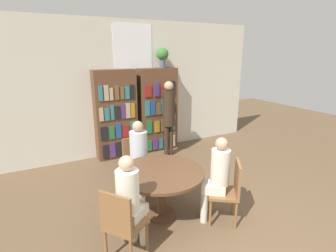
{
  "coord_description": "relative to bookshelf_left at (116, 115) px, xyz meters",
  "views": [
    {
      "loc": [
        -2.12,
        -1.82,
        2.32
      ],
      "look_at": [
        -0.04,
        2.12,
        1.05
      ],
      "focal_mm": 28.0,
      "sensor_mm": 36.0,
      "label": 1
    }
  ],
  "objects": [
    {
      "name": "flower_vase",
      "position": [
        1.16,
        0.01,
        1.26
      ],
      "size": [
        0.28,
        0.28,
        0.45
      ],
      "color": "#475166",
      "rests_on": "bookshelf_right"
    },
    {
      "name": "wall_back",
      "position": [
        0.52,
        0.19,
        0.53
      ],
      "size": [
        6.4,
        0.07,
        3.0
      ],
      "color": "beige",
      "rests_on": "ground_plane"
    },
    {
      "name": "seated_reader_back",
      "position": [
        -0.75,
        -2.96,
        -0.27
      ],
      "size": [
        0.41,
        0.4,
        1.24
      ],
      "rotation": [
        0.0,
        0.0,
        -0.93
      ],
      "color": "silver",
      "rests_on": "ground_plane"
    },
    {
      "name": "librarian_standing",
      "position": [
        1.06,
        -0.5,
        0.06
      ],
      "size": [
        0.27,
        0.54,
        1.71
      ],
      "color": "#332319",
      "rests_on": "ground_plane"
    },
    {
      "name": "bookshelf_left",
      "position": [
        0.0,
        0.0,
        0.0
      ],
      "size": [
        0.91,
        0.34,
        1.96
      ],
      "color": "brown",
      "rests_on": "ground_plane"
    },
    {
      "name": "chair_left_side",
      "position": [
        -0.14,
        -1.55,
        -0.47
      ],
      "size": [
        0.4,
        0.4,
        0.9
      ],
      "rotation": [
        0.0,
        0.0,
        -3.13
      ],
      "color": "brown",
      "rests_on": "ground_plane"
    },
    {
      "name": "chair_far_side",
      "position": [
        0.65,
        -3.05,
        -0.47
      ],
      "size": [
        0.56,
        0.56,
        0.9
      ],
      "rotation": [
        0.0,
        0.0,
        0.95
      ],
      "color": "brown",
      "rests_on": "ground_plane"
    },
    {
      "name": "seated_reader_right",
      "position": [
        0.5,
        -2.94,
        -0.28
      ],
      "size": [
        0.41,
        0.39,
        1.24
      ],
      "rotation": [
        0.0,
        0.0,
        0.95
      ],
      "color": "beige",
      "rests_on": "ground_plane"
    },
    {
      "name": "chair_near_camera",
      "position": [
        -0.89,
        -3.07,
        -0.47
      ],
      "size": [
        0.56,
        0.56,
        0.9
      ],
      "rotation": [
        0.0,
        0.0,
        -0.93
      ],
      "color": "brown",
      "rests_on": "ground_plane"
    },
    {
      "name": "bookshelf_right",
      "position": [
        1.03,
        0.0,
        0.0
      ],
      "size": [
        0.91,
        0.34,
        1.96
      ],
      "color": "brown",
      "rests_on": "ground_plane"
    },
    {
      "name": "seated_reader_left",
      "position": [
        -0.14,
        -1.72,
        -0.26
      ],
      "size": [
        0.29,
        0.39,
        1.24
      ],
      "rotation": [
        0.0,
        0.0,
        -3.13
      ],
      "color": "#B2B7C6",
      "rests_on": "ground_plane"
    },
    {
      "name": "reading_table",
      "position": [
        -0.13,
        -2.5,
        -0.38
      ],
      "size": [
        1.23,
        1.23,
        0.71
      ],
      "color": "brown",
      "rests_on": "ground_plane"
    }
  ]
}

